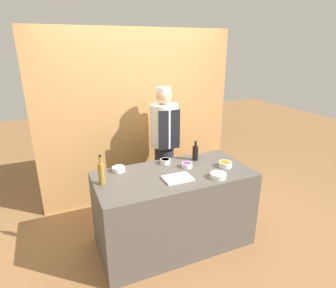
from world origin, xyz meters
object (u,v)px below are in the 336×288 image
object	(u,v)px
sauce_bowl_green	(218,175)
sauce_bowl_yellow	(165,161)
bottle_soy	(195,153)
bottle_vinegar	(101,173)
sauce_bowl_white	(119,169)
sauce_bowl_purple	(187,165)
chef_center	(164,144)
sauce_bowl_orange	(225,164)
cutting_board	(178,178)

from	to	relation	value
sauce_bowl_green	sauce_bowl_yellow	bearing A→B (deg)	122.57
sauce_bowl_yellow	bottle_soy	xyz separation A→B (m)	(0.37, -0.04, 0.06)
sauce_bowl_green	bottle_vinegar	distance (m)	1.18
sauce_bowl_white	sauce_bowl_yellow	world-z (taller)	sauce_bowl_yellow
sauce_bowl_purple	sauce_bowl_yellow	world-z (taller)	sauce_bowl_yellow
sauce_bowl_yellow	bottle_vinegar	size ratio (longest dim) A/B	0.37
sauce_bowl_white	chef_center	world-z (taller)	chef_center
sauce_bowl_green	sauce_bowl_orange	xyz separation A→B (m)	(0.23, 0.21, 0.00)
sauce_bowl_orange	sauce_bowl_yellow	size ratio (longest dim) A/B	1.28
cutting_board	chef_center	distance (m)	1.01
chef_center	cutting_board	bearing A→B (deg)	-105.09
sauce_bowl_green	sauce_bowl_orange	distance (m)	0.31
sauce_bowl_white	cutting_board	distance (m)	0.67
sauce_bowl_yellow	cutting_board	bearing A→B (deg)	-95.59
sauce_bowl_white	sauce_bowl_yellow	bearing A→B (deg)	-1.32
sauce_bowl_purple	sauce_bowl_yellow	distance (m)	0.27
sauce_bowl_orange	sauce_bowl_white	bearing A→B (deg)	162.07
sauce_bowl_purple	bottle_soy	distance (m)	0.25
sauce_bowl_white	chef_center	bearing A→B (deg)	35.33
sauce_bowl_purple	bottle_vinegar	distance (m)	0.96
sauce_bowl_purple	sauce_bowl_orange	distance (m)	0.43
sauce_bowl_orange	sauce_bowl_yellow	world-z (taller)	sauce_bowl_orange
cutting_board	sauce_bowl_green	bearing A→B (deg)	-19.29
sauce_bowl_purple	chef_center	world-z (taller)	chef_center
bottle_vinegar	sauce_bowl_white	bearing A→B (deg)	46.04
sauce_bowl_yellow	chef_center	distance (m)	0.60
cutting_board	sauce_bowl_purple	bearing A→B (deg)	45.49
sauce_bowl_purple	sauce_bowl_orange	size ratio (longest dim) A/B	0.83
sauce_bowl_purple	chef_center	distance (m)	0.75
bottle_vinegar	bottle_soy	xyz separation A→B (m)	(1.14, 0.18, -0.03)
sauce_bowl_purple	sauce_bowl_white	size ratio (longest dim) A/B	0.87
sauce_bowl_green	sauce_bowl_orange	size ratio (longest dim) A/B	1.13
cutting_board	bottle_vinegar	distance (m)	0.77
bottle_soy	sauce_bowl_orange	bearing A→B (deg)	-55.72
chef_center	sauce_bowl_purple	bearing A→B (deg)	-93.11
sauce_bowl_orange	bottle_vinegar	distance (m)	1.37
bottle_vinegar	sauce_bowl_yellow	bearing A→B (deg)	15.83
sauce_bowl_white	chef_center	distance (m)	0.95
bottle_vinegar	sauce_bowl_green	bearing A→B (deg)	-16.80
sauce_bowl_green	sauce_bowl_white	world-z (taller)	same
sauce_bowl_orange	chef_center	xyz separation A→B (m)	(-0.36, 0.91, -0.01)
bottle_soy	sauce_bowl_purple	bearing A→B (deg)	-141.22
sauce_bowl_yellow	sauce_bowl_white	bearing A→B (deg)	178.68
sauce_bowl_orange	sauce_bowl_white	world-z (taller)	sauce_bowl_orange
sauce_bowl_orange	bottle_soy	size ratio (longest dim) A/B	0.62
sauce_bowl_purple	chef_center	xyz separation A→B (m)	(0.04, 0.75, -0.01)
sauce_bowl_orange	sauce_bowl_purple	bearing A→B (deg)	158.21
sauce_bowl_white	sauce_bowl_yellow	distance (m)	0.55
sauce_bowl_yellow	chef_center	world-z (taller)	chef_center
sauce_bowl_yellow	cutting_board	xyz separation A→B (m)	(-0.04, -0.42, -0.02)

